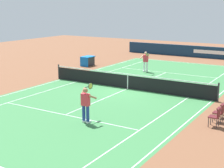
{
  "coord_description": "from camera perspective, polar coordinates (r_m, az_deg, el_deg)",
  "views": [
    {
      "loc": [
        18.84,
        10.35,
        5.27
      ],
      "look_at": [
        2.71,
        0.46,
        0.9
      ],
      "focal_mm": 54.43,
      "sensor_mm": 36.0,
      "label": 1
    }
  ],
  "objects": [
    {
      "name": "spectator_chair_2",
      "position": [
        17.1,
        18.29,
        -3.81
      ],
      "size": [
        0.44,
        0.44,
        0.88
      ],
      "color": "#38383D",
      "rests_on": "ground_plane"
    },
    {
      "name": "court_slab",
      "position": [
        22.14,
        2.65,
        -0.78
      ],
      "size": [
        24.2,
        11.4,
        0.0
      ],
      "primitive_type": "cube",
      "color": "#387A42",
      "rests_on": "ground_plane"
    },
    {
      "name": "stadium_barrier",
      "position": [
        36.55,
        14.87,
        5.23
      ],
      "size": [
        0.26,
        17.0,
        1.19
      ],
      "color": "#112D4C",
      "rests_on": "ground_plane"
    },
    {
      "name": "spectator_chair_4",
      "position": [
        15.76,
        17.06,
        -5.14
      ],
      "size": [
        0.44,
        0.44,
        0.88
      ],
      "color": "#38383D",
      "rests_on": "ground_plane"
    },
    {
      "name": "court_line_markings",
      "position": [
        22.14,
        2.65,
        -0.77
      ],
      "size": [
        23.85,
        11.05,
        0.01
      ],
      "color": "white",
      "rests_on": "ground_plane"
    },
    {
      "name": "tennis_net",
      "position": [
        22.03,
        2.67,
        0.46
      ],
      "size": [
        0.1,
        11.7,
        1.08
      ],
      "color": "#2D2D33",
      "rests_on": "ground_plane"
    },
    {
      "name": "spectator_chair_3",
      "position": [
        16.43,
        17.7,
        -4.45
      ],
      "size": [
        0.44,
        0.44,
        0.88
      ],
      "color": "#38383D",
      "rests_on": "ground_plane"
    },
    {
      "name": "tennis_ball",
      "position": [
        25.27,
        6.43,
        0.96
      ],
      "size": [
        0.07,
        0.07,
        0.07
      ],
      "primitive_type": "sphere",
      "color": "#CCE01E",
      "rests_on": "ground_plane"
    },
    {
      "name": "tennis_player_near",
      "position": [
        15.59,
        -4.41,
        -3.21
      ],
      "size": [
        1.1,
        0.78,
        1.7
      ],
      "color": "navy",
      "rests_on": "ground_plane"
    },
    {
      "name": "ground_plane",
      "position": [
        22.14,
        2.65,
        -0.78
      ],
      "size": [
        60.0,
        60.0,
        0.0
      ],
      "primitive_type": "plane",
      "color": "brown"
    },
    {
      "name": "tennis_player_far",
      "position": [
        27.74,
        5.68,
        3.94
      ],
      "size": [
        1.03,
        0.81,
        1.7
      ],
      "color": "white",
      "rests_on": "ground_plane"
    },
    {
      "name": "equipment_cart_tarped",
      "position": [
        30.6,
        -4.1,
        3.89
      ],
      "size": [
        1.25,
        0.84,
        0.85
      ],
      "color": "#2D2D33",
      "rests_on": "ground_plane"
    }
  ]
}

